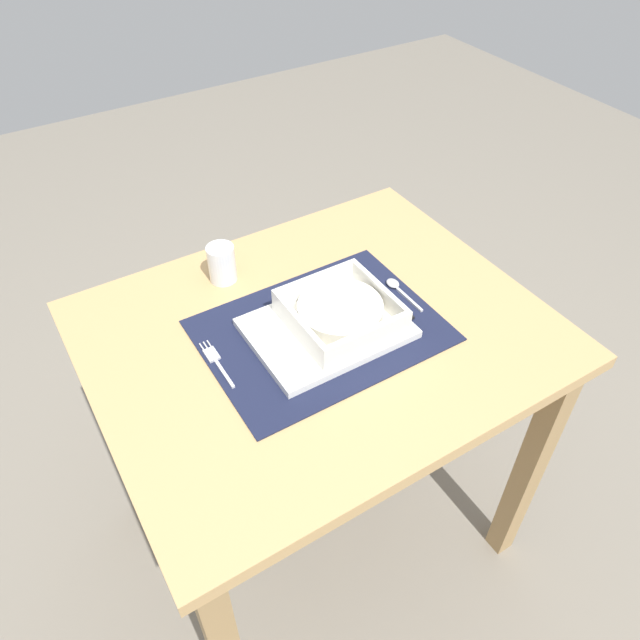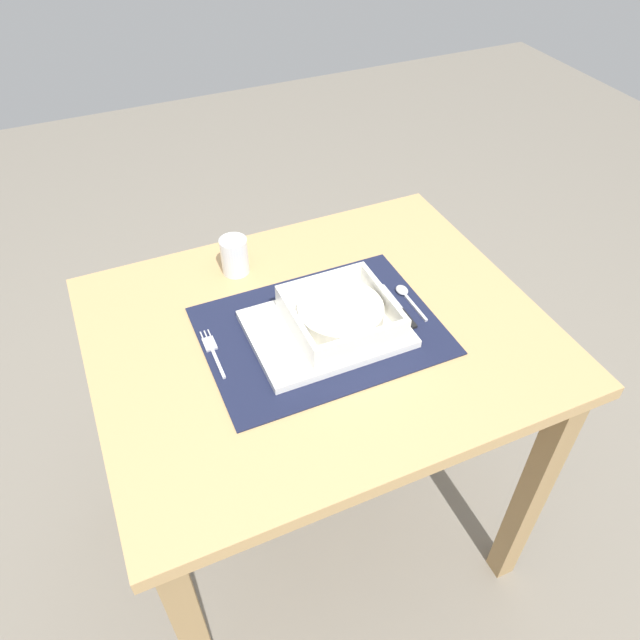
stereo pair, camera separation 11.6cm
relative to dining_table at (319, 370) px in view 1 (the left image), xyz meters
The scene contains 9 objects.
ground_plane 0.64m from the dining_table, ahead, with size 6.00×6.00×0.00m, color gray.
dining_table is the anchor object (origin of this frame).
placemat 0.12m from the dining_table, 102.73° to the right, with size 0.45×0.34×0.00m, color #191E38.
serving_plate 0.13m from the dining_table, 64.62° to the right, with size 0.30×0.22×0.02m, color white.
porridge_bowl 0.17m from the dining_table, 31.68° to the right, with size 0.19×0.19×0.05m.
fork 0.25m from the dining_table, behind, with size 0.02×0.13×0.00m.
spoon 0.24m from the dining_table, ahead, with size 0.02×0.12×0.01m.
butter_knife 0.21m from the dining_table, ahead, with size 0.01×0.14×0.01m.
drinking_glass 0.30m from the dining_table, 111.17° to the left, with size 0.06×0.06×0.08m.
Camera 1 is at (-0.45, -0.73, 1.58)m, focal length 33.93 mm.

